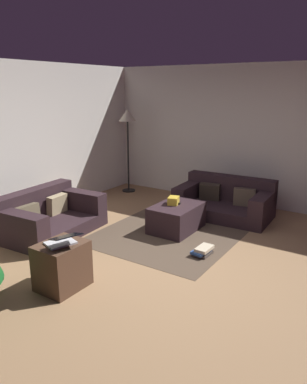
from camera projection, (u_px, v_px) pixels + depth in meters
The scene contains 13 objects.
ground_plane at pixel (173, 268), 4.63m from camera, with size 6.40×6.40×0.00m, color #93704C.
rear_partition at pixel (5, 144), 5.94m from camera, with size 6.40×0.12×2.60m, color silver.
corner_partition at pixel (261, 137), 6.81m from camera, with size 0.12×6.40×2.60m, color silver.
couch_left at pixel (47, 216), 5.74m from camera, with size 1.58×1.08×0.65m.
couch_right at pixel (226, 201), 6.50m from camera, with size 0.97×1.62×0.66m.
ottoman at pixel (177, 217), 5.84m from camera, with size 0.87×0.61×0.41m, color #2D1E23.
gift_box at pixel (173, 201), 5.81m from camera, with size 0.20×0.15×0.12m, color gold.
tv_remote at pixel (175, 203), 5.84m from camera, with size 0.05×0.16×0.02m, color black.
side_table at pixel (62, 266), 4.13m from camera, with size 0.52×0.44×0.53m, color #4C3323.
laptop at pixel (62, 241), 4.01m from camera, with size 0.41×0.46×0.17m.
book_stack at pixel (203, 251), 4.99m from camera, with size 0.32×0.22×0.12m.
corner_lamp at pixel (128, 122), 7.70m from camera, with size 0.36×0.36×1.75m.
area_rug at pixel (176, 229), 5.90m from camera, with size 2.60×2.00×0.01m, color brown.
Camera 1 is at (-3.65, -2.10, 2.18)m, focal length 34.78 mm.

